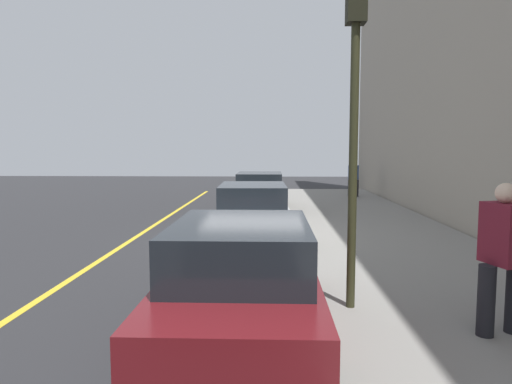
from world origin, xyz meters
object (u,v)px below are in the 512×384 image
at_px(pedestrian_burgundy_coat, 503,255).
at_px(pedestrian_blue_coat, 353,177).
at_px(parked_car_maroon, 242,281).
at_px(parked_car_charcoal, 260,193).
at_px(traffic_light_pole, 355,85).
at_px(parked_car_white, 253,214).

height_order(pedestrian_burgundy_coat, pedestrian_blue_coat, pedestrian_burgundy_coat).
xyz_separation_m(parked_car_maroon, parked_car_charcoal, (11.35, 0.10, -0.00)).
bearing_deg(traffic_light_pole, parked_car_charcoal, 8.56).
distance_m(parked_car_white, traffic_light_pole, 5.81).
bearing_deg(traffic_light_pole, parked_car_maroon, 119.40).
height_order(parked_car_white, pedestrian_burgundy_coat, pedestrian_burgundy_coat).
relative_size(parked_car_white, parked_car_charcoal, 1.02).
bearing_deg(pedestrian_blue_coat, parked_car_white, 157.07).
relative_size(parked_car_charcoal, pedestrian_blue_coat, 2.52).
distance_m(parked_car_maroon, parked_car_charcoal, 11.35).
height_order(pedestrian_blue_coat, traffic_light_pole, traffic_light_pole).
xyz_separation_m(parked_car_maroon, traffic_light_pole, (0.84, -1.48, 2.49)).
distance_m(pedestrian_burgundy_coat, traffic_light_pole, 2.82).
bearing_deg(parked_car_white, parked_car_charcoal, -0.15).
distance_m(parked_car_maroon, pedestrian_blue_coat, 16.53).
bearing_deg(parked_car_charcoal, parked_car_white, 179.85).
xyz_separation_m(parked_car_white, traffic_light_pole, (-5.00, -1.60, 2.49)).
height_order(parked_car_charcoal, pedestrian_blue_coat, pedestrian_blue_coat).
bearing_deg(pedestrian_blue_coat, traffic_light_pole, 169.90).
bearing_deg(pedestrian_burgundy_coat, parked_car_white, 28.71).
distance_m(parked_car_white, parked_car_charcoal, 5.51).
bearing_deg(parked_car_charcoal, traffic_light_pole, -171.44).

